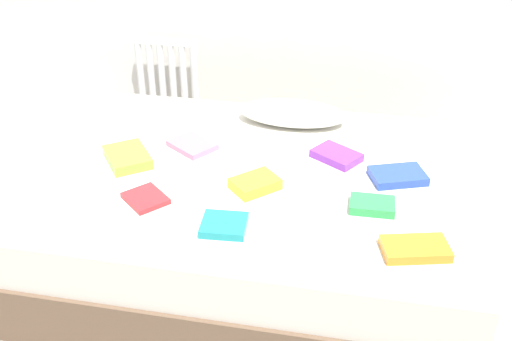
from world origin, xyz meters
The scene contains 13 objects.
ground_plane centered at (0.00, 0.00, 0.00)m, with size 8.00×8.00×0.00m, color #9E998E.
bed centered at (0.00, 0.00, 0.25)m, with size 2.00×1.50×0.50m.
radiator centered at (-0.82, 1.20, 0.38)m, with size 0.41×0.04×0.60m.
pillow centered at (0.10, 0.54, 0.56)m, with size 0.56×0.26×0.11m, color white.
textbook_orange centered at (0.71, -0.45, 0.52)m, with size 0.25×0.14×0.04m, color orange.
textbook_red centered at (-0.40, -0.32, 0.51)m, with size 0.18×0.15×0.02m, color red.
textbook_yellow centered at (0.03, -0.13, 0.52)m, with size 0.20×0.14×0.05m, color yellow.
textbook_blue centered at (0.65, 0.07, 0.52)m, with size 0.24×0.16×0.04m, color #2847B7.
textbook_pink centered at (-0.34, 0.17, 0.51)m, with size 0.22×0.16×0.03m, color pink.
textbook_teal centered at (-0.03, -0.45, 0.52)m, with size 0.18×0.16×0.03m, color teal.
textbook_purple centered at (0.36, 0.20, 0.52)m, with size 0.21×0.15×0.04m, color purple.
textbook_lime centered at (-0.60, -0.02, 0.52)m, with size 0.25×0.18×0.05m, color #8CC638.
textbook_green centered at (0.54, -0.19, 0.52)m, with size 0.18×0.13×0.04m, color green.
Camera 1 is at (0.48, -2.34, 1.94)m, focal length 42.77 mm.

